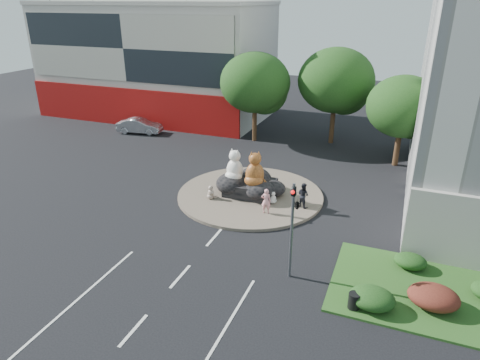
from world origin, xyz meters
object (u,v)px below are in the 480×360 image
object	(u,v)px
kitten_calico	(211,192)
litter_bin	(354,301)
pedestrian_pink	(266,201)
pedestrian_dark	(303,195)
cat_white	(235,165)
kitten_white	(273,197)
parked_car	(140,126)
cat_tabby	(255,169)

from	to	relation	value
kitten_calico	litter_bin	xyz separation A→B (m)	(10.49, -7.70, -0.19)
kitten_calico	pedestrian_pink	bearing A→B (deg)	27.99
pedestrian_dark	litter_bin	size ratio (longest dim) A/B	2.22
cat_white	pedestrian_dark	world-z (taller)	cat_white
cat_white	litter_bin	world-z (taller)	cat_white
pedestrian_dark	litter_bin	world-z (taller)	pedestrian_dark
kitten_white	pedestrian_dark	world-z (taller)	pedestrian_dark
parked_car	litter_bin	bearing A→B (deg)	-140.05
parked_car	kitten_calico	bearing A→B (deg)	-142.09
cat_tabby	kitten_calico	world-z (taller)	cat_tabby
kitten_calico	litter_bin	bearing A→B (deg)	0.90
kitten_calico	pedestrian_pink	world-z (taller)	pedestrian_pink
kitten_calico	parked_car	world-z (taller)	parked_car
pedestrian_pink	litter_bin	bearing A→B (deg)	121.01
cat_tabby	parked_car	xyz separation A→B (m)	(-16.12, 10.52, -1.56)
cat_white	kitten_white	size ratio (longest dim) A/B	2.79
kitten_calico	litter_bin	distance (m)	13.01
kitten_white	pedestrian_pink	bearing A→B (deg)	-101.82
cat_tabby	litter_bin	world-z (taller)	cat_tabby
kitten_white	litter_bin	world-z (taller)	kitten_white
cat_tabby	pedestrian_pink	size ratio (longest dim) A/B	1.47
kitten_calico	parked_car	xyz separation A→B (m)	(-13.42, 11.71, 0.06)
cat_white	litter_bin	distance (m)	13.21
cat_tabby	pedestrian_pink	xyz separation A→B (m)	(1.42, -1.86, -1.28)
cat_tabby	kitten_calico	bearing A→B (deg)	173.33
pedestrian_dark	parked_car	distance (m)	22.23
cat_white	pedestrian_pink	bearing A→B (deg)	-21.44
cat_tabby	litter_bin	distance (m)	11.96
cat_tabby	pedestrian_dark	bearing A→B (deg)	-33.51
kitten_calico	kitten_white	distance (m)	4.20
cat_white	parked_car	bearing A→B (deg)	159.22
cat_white	parked_car	xyz separation A→B (m)	(-14.57, 10.23, -1.51)
cat_white	kitten_calico	world-z (taller)	cat_white
pedestrian_pink	pedestrian_dark	size ratio (longest dim) A/B	0.99
cat_white	kitten_calico	distance (m)	2.44
cat_tabby	litter_bin	xyz separation A→B (m)	(7.79, -8.89, -1.81)
pedestrian_pink	parked_car	bearing A→B (deg)	-46.37
cat_white	cat_tabby	xyz separation A→B (m)	(1.55, -0.29, 0.06)
kitten_calico	kitten_white	size ratio (longest dim) A/B	1.18
cat_tabby	kitten_white	size ratio (longest dim) A/B	2.92
pedestrian_dark	litter_bin	bearing A→B (deg)	143.14
cat_tabby	pedestrian_pink	bearing A→B (deg)	-83.05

